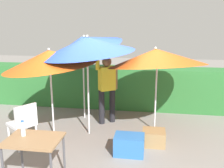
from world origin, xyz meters
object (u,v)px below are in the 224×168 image
object	(u,v)px
person_vendor	(107,85)
crate_cardboard	(154,138)
cooler_box	(129,145)
bottle_water	(23,128)
chair_plastic	(23,122)
folding_table	(34,144)
umbrella_navy	(156,58)
umbrella_rainbow	(87,46)
umbrella_yellow	(49,58)
umbrella_orange	(83,43)

from	to	relation	value
person_vendor	crate_cardboard	distance (m)	1.68
cooler_box	bottle_water	size ratio (longest dim) A/B	2.28
chair_plastic	folding_table	world-z (taller)	chair_plastic
umbrella_navy	person_vendor	bearing A→B (deg)	165.10
crate_cardboard	umbrella_rainbow	bearing A→B (deg)	167.78
umbrella_yellow	cooler_box	xyz separation A→B (m)	(1.67, -0.54, -1.49)
cooler_box	umbrella_rainbow	bearing A→B (deg)	142.04
person_vendor	umbrella_rainbow	bearing A→B (deg)	-111.98
umbrella_navy	cooler_box	bearing A→B (deg)	-111.89
umbrella_orange	cooler_box	distance (m)	2.66
chair_plastic	cooler_box	distance (m)	2.06
chair_plastic	crate_cardboard	distance (m)	2.56
umbrella_rainbow	folding_table	xyz separation A→B (m)	(-0.38, -1.81, -1.28)
person_vendor	crate_cardboard	world-z (taller)	person_vendor
umbrella_navy	folding_table	bearing A→B (deg)	-128.74
folding_table	cooler_box	bearing A→B (deg)	39.40
umbrella_rainbow	umbrella_orange	xyz separation A→B (m)	(-0.32, 0.88, -0.04)
person_vendor	folding_table	world-z (taller)	person_vendor
umbrella_navy	folding_table	size ratio (longest dim) A/B	2.65
crate_cardboard	bottle_water	world-z (taller)	bottle_water
umbrella_yellow	crate_cardboard	xyz separation A→B (m)	(2.13, -0.11, -1.52)
umbrella_rainbow	bottle_water	size ratio (longest dim) A/B	9.23
umbrella_yellow	crate_cardboard	world-z (taller)	umbrella_yellow
umbrella_orange	umbrella_navy	size ratio (longest dim) A/B	1.14
umbrella_orange	chair_plastic	bearing A→B (deg)	-115.32
cooler_box	umbrella_orange	bearing A→B (deg)	127.98
umbrella_navy	bottle_water	world-z (taller)	umbrella_navy
crate_cardboard	umbrella_yellow	bearing A→B (deg)	177.17
umbrella_orange	chair_plastic	distance (m)	2.28
cooler_box	crate_cardboard	xyz separation A→B (m)	(0.45, 0.43, -0.03)
umbrella_yellow	umbrella_navy	bearing A→B (deg)	15.39
umbrella_orange	bottle_water	bearing A→B (deg)	-95.54
chair_plastic	crate_cardboard	xyz separation A→B (m)	(2.49, 0.47, -0.36)
cooler_box	umbrella_navy	bearing A→B (deg)	68.11
umbrella_navy	chair_plastic	bearing A→B (deg)	-154.94
umbrella_navy	chair_plastic	world-z (taller)	umbrella_navy
umbrella_navy	umbrella_yellow	bearing A→B (deg)	-164.61
chair_plastic	folding_table	xyz separation A→B (m)	(0.72, -1.04, 0.13)
umbrella_orange	person_vendor	world-z (taller)	umbrella_orange
umbrella_navy	folding_table	xyz separation A→B (m)	(-1.77, -2.20, -1.01)
umbrella_orange	cooler_box	world-z (taller)	umbrella_orange
umbrella_rainbow	umbrella_navy	xyz separation A→B (m)	(1.39, 0.39, -0.27)
crate_cardboard	folding_table	xyz separation A→B (m)	(-1.77, -1.51, 0.49)
umbrella_yellow	umbrella_orange	bearing A→B (deg)	68.67
cooler_box	bottle_water	distance (m)	1.93
chair_plastic	bottle_water	distance (m)	1.15
umbrella_rainbow	umbrella_yellow	distance (m)	0.80
crate_cardboard	bottle_water	distance (m)	2.53
umbrella_rainbow	chair_plastic	distance (m)	1.95
umbrella_yellow	cooler_box	world-z (taller)	umbrella_yellow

